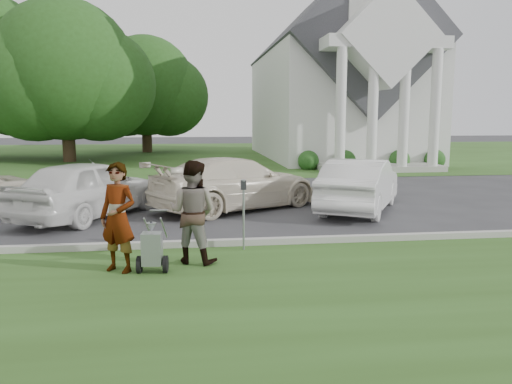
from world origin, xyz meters
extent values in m
plane|color=#333335|center=(0.00, 0.00, 0.00)|extent=(120.00, 120.00, 0.00)
cube|color=#2B4818|center=(0.00, -3.00, 0.01)|extent=(80.00, 7.00, 0.01)
cube|color=#2B4818|center=(0.00, 27.00, 0.01)|extent=(80.00, 30.00, 0.01)
cube|color=#9E9E93|center=(0.00, 0.55, 0.07)|extent=(80.00, 0.18, 0.15)
cube|color=white|center=(9.00, 24.00, 3.50)|extent=(9.00, 16.00, 7.00)
cube|color=#38383D|center=(9.00, 24.00, 7.00)|extent=(9.19, 17.00, 9.19)
cube|color=#9E9E93|center=(9.00, 14.80, 0.15)|extent=(6.20, 2.60, 0.30)
cylinder|color=white|center=(6.60, 13.80, 3.00)|extent=(0.50, 0.50, 6.00)
cylinder|color=white|center=(8.20, 13.80, 3.00)|extent=(0.50, 0.50, 6.00)
cylinder|color=white|center=(9.80, 13.80, 3.00)|extent=(0.50, 0.50, 6.00)
cylinder|color=white|center=(11.40, 13.80, 3.00)|extent=(0.50, 0.50, 6.00)
cube|color=white|center=(9.00, 14.60, 6.30)|extent=(6.20, 2.00, 0.60)
cube|color=white|center=(9.00, 14.60, 6.60)|extent=(5.09, 2.20, 5.09)
sphere|color=#1E4C19|center=(5.50, 15.70, 0.45)|extent=(1.10, 1.10, 1.10)
sphere|color=#1E4C19|center=(7.50, 15.70, 0.45)|extent=(1.10, 1.10, 1.10)
sphere|color=#1E4C19|center=(10.50, 15.70, 0.45)|extent=(1.10, 1.10, 1.10)
sphere|color=#1E4C19|center=(12.50, 15.70, 0.45)|extent=(1.10, 1.10, 1.10)
cylinder|color=#332316|center=(-8.00, 22.00, 1.60)|extent=(0.76, 0.76, 3.20)
sphere|color=#234A16|center=(-8.00, 22.00, 5.51)|extent=(8.40, 8.40, 8.40)
sphere|color=#234A16|center=(-6.11, 22.30, 4.67)|extent=(6.89, 6.89, 6.89)
sphere|color=#234A16|center=(-9.68, 21.70, 4.88)|extent=(7.22, 7.22, 7.22)
sphere|color=#234A16|center=(-11.93, 25.30, 5.21)|extent=(7.54, 7.54, 7.54)
cylinder|color=#332316|center=(-4.00, 30.00, 1.50)|extent=(0.76, 0.76, 3.00)
sphere|color=#234A16|center=(-4.00, 30.00, 5.09)|extent=(7.60, 7.60, 7.60)
sphere|color=#234A16|center=(-2.29, 30.30, 4.33)|extent=(6.23, 6.23, 6.23)
sphere|color=#234A16|center=(-5.52, 29.70, 4.52)|extent=(6.54, 6.54, 6.54)
cylinder|color=black|center=(-1.49, -1.11, 0.16)|extent=(0.10, 0.32, 0.31)
cylinder|color=black|center=(-1.04, -1.14, 0.16)|extent=(0.10, 0.32, 0.31)
cylinder|color=#2D2D33|center=(-1.27, -1.13, 0.16)|extent=(0.52, 0.08, 0.04)
cube|color=#95999E|center=(-1.27, -1.13, 0.44)|extent=(0.37, 0.31, 0.57)
cone|color=#95999E|center=(-1.27, -1.13, 0.82)|extent=(0.19, 0.19, 0.17)
cylinder|color=#2D2D33|center=(-1.27, -1.13, 0.91)|extent=(0.04, 0.04, 0.06)
cylinder|color=#95999E|center=(-1.37, -0.62, 0.70)|extent=(0.09, 0.77, 0.55)
cylinder|color=#95999E|center=(-1.08, -0.64, 0.70)|extent=(0.09, 0.77, 0.55)
cylinder|color=#95999E|center=(-1.19, -0.25, 0.96)|extent=(0.33, 0.06, 0.03)
imported|color=#999999|center=(-1.85, -0.98, 0.97)|extent=(0.84, 0.75, 1.94)
imported|color=#999999|center=(-0.55, -0.58, 0.96)|extent=(1.15, 1.04, 1.93)
cylinder|color=#95999E|center=(0.49, 0.20, 0.64)|extent=(0.05, 0.05, 1.27)
cube|color=#2D2D33|center=(0.49, 0.20, 1.36)|extent=(0.11, 0.07, 0.19)
cylinder|color=#95999E|center=(0.49, 0.20, 1.46)|extent=(0.10, 0.10, 0.03)
imported|color=silver|center=(-3.35, 4.12, 0.81)|extent=(3.94, 5.06, 1.61)
imported|color=silver|center=(0.74, 4.89, 0.77)|extent=(5.70, 4.59, 1.55)
imported|color=white|center=(4.32, 4.17, 0.76)|extent=(3.68, 4.82, 1.52)
camera|label=1|loc=(-0.54, -9.77, 2.73)|focal=35.00mm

